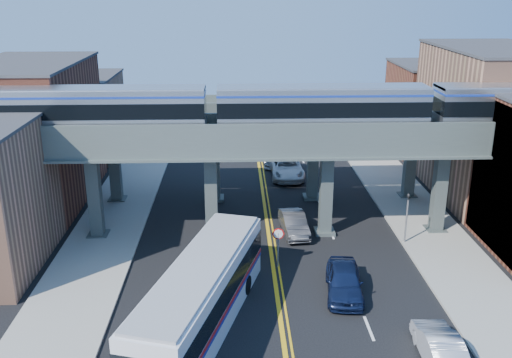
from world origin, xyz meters
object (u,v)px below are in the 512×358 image
transit_train (322,107)px  car_lane_b (294,223)px  stop_sign (278,241)px  car_lane_a (344,281)px  transit_bus (201,296)px  traffic_signal (407,213)px  car_parked_curb (440,347)px  car_lane_c (287,168)px  car_lane_d (277,154)px

transit_train → car_lane_b: (-1.70, 0.04, -8.36)m
stop_sign → transit_train: bearing=57.4°
car_lane_a → transit_bus: bearing=-152.6°
traffic_signal → transit_bus: traffic_signal is taller
car_lane_a → car_parked_curb: 7.12m
traffic_signal → car_lane_c: (-6.78, 14.71, -1.44)m
transit_train → car_lane_c: (-1.08, 12.71, -8.24)m
traffic_signal → car_lane_b: (-7.40, 2.04, -1.55)m
transit_train → stop_sign: bearing=-122.6°
transit_bus → stop_sign: bearing=-17.8°
stop_sign → traffic_signal: bearing=18.6°
transit_bus → car_lane_c: transit_bus is taller
transit_bus → car_lane_a: 8.52m
transit_train → transit_bus: 15.61m
car_lane_a → stop_sign: bearing=141.8°
transit_bus → car_lane_d: bearing=4.7°
stop_sign → car_lane_c: (2.12, 17.71, -0.90)m
car_lane_a → car_lane_c: (-1.40, 21.22, 0.01)m
car_lane_b → transit_train: bearing=-6.4°
car_lane_b → car_lane_c: (0.62, 12.68, 0.11)m
transit_train → car_lane_d: bearing=95.7°
transit_train → car_lane_b: size_ratio=9.49×
stop_sign → car_lane_b: bearing=73.4°
traffic_signal → car_lane_b: 7.83m
car_lane_b → car_lane_d: (0.00, 17.15, 0.13)m
transit_bus → car_parked_curb: transit_bus is taller
transit_bus → car_lane_a: bearing=-53.0°
transit_train → car_lane_d: 19.13m
stop_sign → car_lane_a: stop_sign is taller
transit_bus → car_lane_b: 13.00m
car_lane_b → car_parked_curb: car_parked_curb is taller
stop_sign → car_lane_d: (1.50, 22.18, -0.88)m
car_lane_a → car_lane_b: bearing=110.0°
traffic_signal → car_parked_curb: (-2.04, -12.80, -1.53)m
transit_bus → car_lane_c: (6.52, 24.21, -0.92)m
traffic_signal → car_parked_curb: 13.05m
transit_train → traffic_signal: (5.70, -2.00, -6.81)m
traffic_signal → transit_bus: size_ratio=0.30×
stop_sign → car_lane_b: (1.50, 5.04, -1.01)m
car_lane_d → car_parked_curb: car_lane_d is taller
transit_train → car_lane_a: transit_train is taller
car_parked_curb → transit_bus: bearing=-14.2°
stop_sign → car_lane_d: 22.25m
car_lane_a → car_parked_curb: car_lane_a is taller
transit_train → car_lane_d: transit_train is taller
traffic_signal → car_lane_c: 16.27m
car_lane_a → car_parked_curb: bearing=-55.3°
transit_bus → car_parked_curb: (11.26, -3.30, -1.01)m
car_lane_a → car_lane_c: size_ratio=0.80×
car_lane_d → stop_sign: bearing=-89.4°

